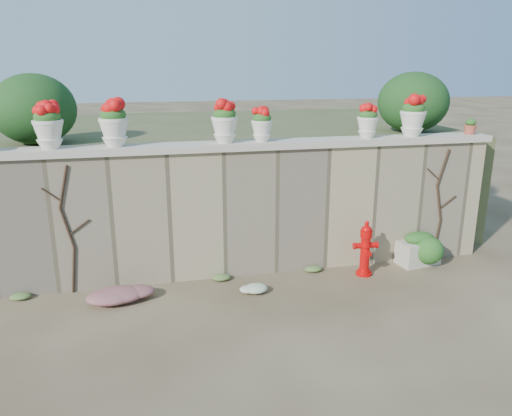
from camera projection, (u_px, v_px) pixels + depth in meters
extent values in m
plane|color=#483824|center=(278.00, 324.00, 6.45)|extent=(80.00, 80.00, 0.00)
cube|color=#968864|center=(249.00, 211.00, 7.85)|extent=(8.00, 0.40, 2.00)
cube|color=#BEB5A1|center=(248.00, 145.00, 7.56)|extent=(8.10, 0.52, 0.10)
cube|color=#384C23|center=(218.00, 171.00, 10.85)|extent=(9.00, 6.00, 2.00)
ellipsoid|color=#143814|center=(34.00, 109.00, 7.85)|extent=(1.30, 1.30, 1.10)
ellipsoid|color=#143814|center=(413.00, 102.00, 9.28)|extent=(1.30, 1.30, 1.10)
cylinder|color=black|center=(74.00, 270.00, 7.25)|extent=(0.12, 0.04, 0.70)
cylinder|color=black|center=(67.00, 228.00, 7.07)|extent=(0.17, 0.04, 0.61)
cylinder|color=black|center=(63.00, 187.00, 6.90)|extent=(0.18, 0.04, 0.61)
cylinder|color=black|center=(79.00, 227.00, 7.10)|extent=(0.30, 0.02, 0.22)
cylinder|color=black|center=(51.00, 194.00, 6.89)|extent=(0.25, 0.02, 0.21)
cylinder|color=black|center=(436.00, 239.00, 8.53)|extent=(0.12, 0.04, 0.70)
cylinder|color=black|center=(439.00, 203.00, 8.34)|extent=(0.17, 0.04, 0.61)
cylinder|color=black|center=(443.00, 168.00, 8.18)|extent=(0.18, 0.04, 0.61)
cylinder|color=black|center=(448.00, 202.00, 8.38)|extent=(0.30, 0.02, 0.22)
cylinder|color=black|center=(433.00, 174.00, 8.17)|extent=(0.25, 0.02, 0.21)
cylinder|color=#C60708|center=(364.00, 273.00, 7.96)|extent=(0.25, 0.25, 0.05)
cylinder|color=#C60708|center=(365.00, 253.00, 7.86)|extent=(0.15, 0.15, 0.56)
cylinder|color=#C60708|center=(365.00, 245.00, 7.83)|extent=(0.19, 0.19, 0.04)
cylinder|color=#C60708|center=(366.00, 234.00, 7.77)|extent=(0.19, 0.19, 0.11)
ellipsoid|color=#C60708|center=(367.00, 229.00, 7.75)|extent=(0.17, 0.17, 0.13)
cylinder|color=#C60708|center=(367.00, 224.00, 7.73)|extent=(0.06, 0.06, 0.09)
cylinder|color=#C60708|center=(358.00, 246.00, 7.81)|extent=(0.13, 0.10, 0.09)
cylinder|color=#C60708|center=(373.00, 245.00, 7.84)|extent=(0.13, 0.10, 0.09)
cylinder|color=#C60708|center=(367.00, 253.00, 7.76)|extent=(0.09, 0.10, 0.08)
cube|color=#BEB5A1|center=(418.00, 253.00, 8.35)|extent=(0.72, 0.49, 0.39)
ellipsoid|color=#1E5119|center=(419.00, 238.00, 8.27)|extent=(0.55, 0.39, 0.20)
ellipsoid|color=#1E5119|center=(433.00, 249.00, 8.17)|extent=(0.67, 0.60, 0.63)
ellipsoid|color=#B82467|center=(122.00, 294.00, 7.02)|extent=(0.93, 0.62, 0.25)
ellipsoid|color=white|center=(254.00, 289.00, 7.26)|extent=(0.44, 0.35, 0.16)
ellipsoid|color=#1E5119|center=(47.00, 117.00, 6.82)|extent=(0.35, 0.35, 0.21)
ellipsoid|color=red|center=(46.00, 110.00, 6.79)|extent=(0.31, 0.31, 0.22)
ellipsoid|color=#1E5119|center=(113.00, 115.00, 7.00)|extent=(0.36, 0.36, 0.22)
ellipsoid|color=red|center=(112.00, 108.00, 6.98)|extent=(0.31, 0.31, 0.22)
ellipsoid|color=#1E5119|center=(224.00, 114.00, 7.35)|extent=(0.34, 0.34, 0.21)
ellipsoid|color=red|center=(224.00, 108.00, 7.33)|extent=(0.30, 0.30, 0.21)
ellipsoid|color=#1E5119|center=(262.00, 118.00, 7.49)|extent=(0.28, 0.28, 0.17)
ellipsoid|color=red|center=(262.00, 113.00, 7.47)|extent=(0.25, 0.25, 0.18)
ellipsoid|color=#1E5119|center=(368.00, 115.00, 7.86)|extent=(0.29, 0.29, 0.18)
ellipsoid|color=red|center=(368.00, 110.00, 7.84)|extent=(0.26, 0.26, 0.18)
ellipsoid|color=#1E5119|center=(414.00, 108.00, 8.01)|extent=(0.36, 0.36, 0.22)
ellipsoid|color=red|center=(414.00, 102.00, 7.98)|extent=(0.32, 0.32, 0.23)
ellipsoid|color=#1E5119|center=(471.00, 123.00, 8.32)|extent=(0.17, 0.17, 0.12)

